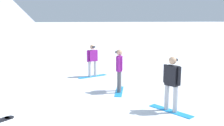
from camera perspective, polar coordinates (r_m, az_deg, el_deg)
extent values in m
plane|color=white|center=(7.57, -8.39, -12.65)|extent=(800.00, 800.00, 0.00)
cube|color=#1E8CD8|center=(8.30, 13.28, -10.67)|extent=(0.77, 1.54, 0.02)
cylinder|color=#B7B7BC|center=(8.25, 12.48, -7.62)|extent=(0.15, 0.15, 0.83)
cylinder|color=#B7B7BC|center=(8.08, 14.34, -8.07)|extent=(0.15, 0.15, 0.83)
cube|color=black|center=(7.97, 13.60, -2.82)|extent=(0.36, 0.46, 0.63)
cylinder|color=black|center=(8.12, 12.10, -2.35)|extent=(0.11, 0.11, 0.58)
cylinder|color=black|center=(7.83, 15.18, -2.92)|extent=(0.11, 0.11, 0.58)
sphere|color=tan|center=(7.89, 13.74, 0.56)|extent=(0.24, 0.24, 0.24)
cube|color=black|center=(8.00, 14.31, 0.74)|extent=(0.09, 0.17, 0.08)
cube|color=#1E8CD8|center=(10.19, 1.67, -6.55)|extent=(0.95, 1.44, 0.02)
cylinder|color=#4C4C51|center=(9.92, 1.62, -4.36)|extent=(0.15, 0.15, 0.86)
cylinder|color=#4C4C51|center=(10.23, 1.74, -3.93)|extent=(0.15, 0.15, 0.86)
cube|color=#8C1E8C|center=(9.93, 1.70, -0.12)|extent=(0.40, 0.47, 0.58)
cylinder|color=#8C1E8C|center=(9.67, 1.60, -0.38)|extent=(0.11, 0.11, 0.58)
cylinder|color=#8C1E8C|center=(10.18, 1.80, 0.13)|extent=(0.11, 0.11, 0.58)
sphere|color=tan|center=(9.86, 1.71, 2.46)|extent=(0.24, 0.24, 0.24)
cube|color=black|center=(9.87, 0.90, 2.53)|extent=(0.12, 0.17, 0.08)
cube|color=#1E8CD8|center=(12.90, -4.48, -3.08)|extent=(1.59, 0.59, 0.02)
cylinder|color=#B7B7BC|center=(12.89, -3.89, -1.22)|extent=(0.15, 0.15, 0.79)
cylinder|color=#B7B7BC|center=(12.74, -5.13, -1.37)|extent=(0.15, 0.15, 0.79)
cube|color=#8C1E8C|center=(12.70, -4.54, 1.71)|extent=(0.44, 0.32, 0.56)
cylinder|color=#8C1E8C|center=(12.83, -3.54, 1.77)|extent=(0.11, 0.11, 0.58)
cylinder|color=#8C1E8C|center=(12.58, -5.57, 1.58)|extent=(0.11, 0.11, 0.58)
sphere|color=tan|center=(12.65, -4.57, 3.70)|extent=(0.24, 0.24, 0.24)
cube|color=black|center=(12.53, -4.25, 3.69)|extent=(0.17, 0.07, 0.08)
cylinder|color=black|center=(8.17, -22.54, -11.50)|extent=(0.37, 0.37, 0.02)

